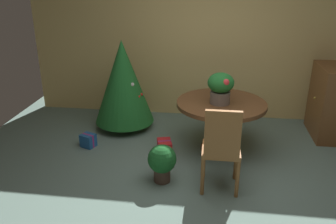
{
  "coord_description": "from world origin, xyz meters",
  "views": [
    {
      "loc": [
        0.05,
        -3.53,
        2.32
      ],
      "look_at": [
        -0.49,
        0.53,
        0.67
      ],
      "focal_mm": 37.41,
      "sensor_mm": 36.0,
      "label": 1
    }
  ],
  "objects_px": {
    "holiday_tree": "(123,82)",
    "gift_box_red": "(164,148)",
    "round_dining_table": "(221,113)",
    "wooden_cabinet": "(330,102)",
    "potted_plant": "(162,161)",
    "flower_vase": "(221,87)",
    "gift_box_blue": "(88,140)",
    "wooden_chair_near": "(221,146)"
  },
  "relations": [
    {
      "from": "holiday_tree",
      "to": "gift_box_red",
      "type": "relative_size",
      "value": 5.0
    },
    {
      "from": "round_dining_table",
      "to": "wooden_cabinet",
      "type": "distance_m",
      "value": 1.74
    },
    {
      "from": "round_dining_table",
      "to": "wooden_cabinet",
      "type": "xyz_separation_m",
      "value": [
        1.6,
        0.69,
        -0.01
      ]
    },
    {
      "from": "holiday_tree",
      "to": "round_dining_table",
      "type": "bearing_deg",
      "value": -21.07
    },
    {
      "from": "holiday_tree",
      "to": "gift_box_red",
      "type": "xyz_separation_m",
      "value": [
        0.76,
        -0.84,
        -0.65
      ]
    },
    {
      "from": "gift_box_red",
      "to": "wooden_cabinet",
      "type": "distance_m",
      "value": 2.56
    },
    {
      "from": "round_dining_table",
      "to": "potted_plant",
      "type": "xyz_separation_m",
      "value": [
        -0.67,
        -0.89,
        -0.28
      ]
    },
    {
      "from": "gift_box_red",
      "to": "flower_vase",
      "type": "bearing_deg",
      "value": 17.17
    },
    {
      "from": "gift_box_blue",
      "to": "gift_box_red",
      "type": "distance_m",
      "value": 1.12
    },
    {
      "from": "wooden_chair_near",
      "to": "wooden_cabinet",
      "type": "bearing_deg",
      "value": 46.37
    },
    {
      "from": "gift_box_red",
      "to": "potted_plant",
      "type": "distance_m",
      "value": 0.64
    },
    {
      "from": "gift_box_blue",
      "to": "potted_plant",
      "type": "distance_m",
      "value": 1.4
    },
    {
      "from": "holiday_tree",
      "to": "gift_box_red",
      "type": "distance_m",
      "value": 1.3
    },
    {
      "from": "holiday_tree",
      "to": "gift_box_blue",
      "type": "xyz_separation_m",
      "value": [
        -0.36,
        -0.72,
        -0.66
      ]
    },
    {
      "from": "flower_vase",
      "to": "gift_box_red",
      "type": "distance_m",
      "value": 1.11
    },
    {
      "from": "gift_box_blue",
      "to": "potted_plant",
      "type": "xyz_separation_m",
      "value": [
        1.17,
        -0.74,
        0.17
      ]
    },
    {
      "from": "wooden_cabinet",
      "to": "potted_plant",
      "type": "relative_size",
      "value": 2.3
    },
    {
      "from": "holiday_tree",
      "to": "gift_box_blue",
      "type": "height_order",
      "value": "holiday_tree"
    },
    {
      "from": "wooden_chair_near",
      "to": "holiday_tree",
      "type": "distance_m",
      "value": 2.17
    },
    {
      "from": "wooden_chair_near",
      "to": "holiday_tree",
      "type": "relative_size",
      "value": 0.73
    },
    {
      "from": "wooden_chair_near",
      "to": "wooden_cabinet",
      "type": "height_order",
      "value": "wooden_cabinet"
    },
    {
      "from": "holiday_tree",
      "to": "potted_plant",
      "type": "xyz_separation_m",
      "value": [
        0.82,
        -1.46,
        -0.49
      ]
    },
    {
      "from": "round_dining_table",
      "to": "gift_box_red",
      "type": "distance_m",
      "value": 0.89
    },
    {
      "from": "holiday_tree",
      "to": "wooden_chair_near",
      "type": "bearing_deg",
      "value": -46.5
    },
    {
      "from": "gift_box_blue",
      "to": "wooden_cabinet",
      "type": "relative_size",
      "value": 0.22
    },
    {
      "from": "gift_box_blue",
      "to": "wooden_cabinet",
      "type": "height_order",
      "value": "wooden_cabinet"
    },
    {
      "from": "holiday_tree",
      "to": "potted_plant",
      "type": "height_order",
      "value": "holiday_tree"
    },
    {
      "from": "potted_plant",
      "to": "round_dining_table",
      "type": "bearing_deg",
      "value": 53.13
    },
    {
      "from": "wooden_cabinet",
      "to": "gift_box_blue",
      "type": "bearing_deg",
      "value": -166.32
    },
    {
      "from": "flower_vase",
      "to": "holiday_tree",
      "type": "relative_size",
      "value": 0.29
    },
    {
      "from": "flower_vase",
      "to": "gift_box_blue",
      "type": "distance_m",
      "value": 2.01
    },
    {
      "from": "wooden_chair_near",
      "to": "gift_box_red",
      "type": "height_order",
      "value": "wooden_chair_near"
    },
    {
      "from": "wooden_cabinet",
      "to": "holiday_tree",
      "type": "bearing_deg",
      "value": -177.86
    },
    {
      "from": "wooden_cabinet",
      "to": "potted_plant",
      "type": "xyz_separation_m",
      "value": [
        -2.27,
        -1.58,
        -0.27
      ]
    },
    {
      "from": "flower_vase",
      "to": "potted_plant",
      "type": "relative_size",
      "value": 0.88
    },
    {
      "from": "flower_vase",
      "to": "wooden_chair_near",
      "type": "relative_size",
      "value": 0.4
    },
    {
      "from": "holiday_tree",
      "to": "potted_plant",
      "type": "relative_size",
      "value": 3.01
    },
    {
      "from": "flower_vase",
      "to": "holiday_tree",
      "type": "height_order",
      "value": "holiday_tree"
    },
    {
      "from": "round_dining_table",
      "to": "gift_box_red",
      "type": "relative_size",
      "value": 4.28
    },
    {
      "from": "wooden_chair_near",
      "to": "gift_box_red",
      "type": "bearing_deg",
      "value": 135.34
    },
    {
      "from": "wooden_chair_near",
      "to": "potted_plant",
      "type": "bearing_deg",
      "value": 171.51
    },
    {
      "from": "gift_box_red",
      "to": "wooden_cabinet",
      "type": "bearing_deg",
      "value": 22.38
    }
  ]
}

